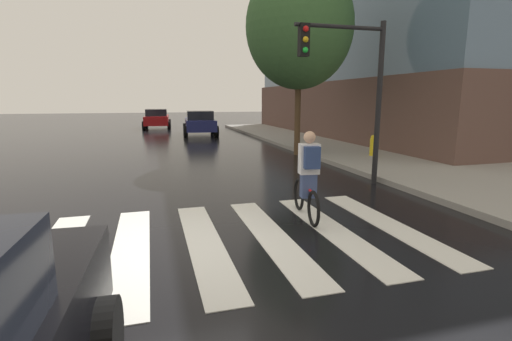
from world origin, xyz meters
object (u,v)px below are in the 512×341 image
object	(u,v)px
sedan_far	(157,118)
fire_hydrant	(373,146)
cyclist	(308,176)
sedan_mid	(200,122)
street_tree_near	(299,27)
traffic_light_near	(352,75)

from	to	relation	value
sedan_far	fire_hydrant	world-z (taller)	sedan_far
cyclist	fire_hydrant	bearing A→B (deg)	48.54
sedan_mid	cyclist	bearing A→B (deg)	-90.90
cyclist	street_tree_near	distance (m)	9.43
street_tree_near	cyclist	bearing A→B (deg)	-110.63
cyclist	traffic_light_near	size ratio (longest dim) A/B	0.41
cyclist	traffic_light_near	distance (m)	3.81
traffic_light_near	fire_hydrant	size ratio (longest dim) A/B	5.38
sedan_mid	cyclist	distance (m)	17.71
traffic_light_near	cyclist	bearing A→B (deg)	-132.50
traffic_light_near	street_tree_near	world-z (taller)	street_tree_near
sedan_far	traffic_light_near	bearing A→B (deg)	-78.35
sedan_mid	street_tree_near	world-z (taller)	street_tree_near
sedan_far	traffic_light_near	size ratio (longest dim) A/B	1.06
fire_hydrant	street_tree_near	distance (m)	5.40
sedan_far	cyclist	world-z (taller)	cyclist
street_tree_near	fire_hydrant	bearing A→B (deg)	-40.44
sedan_far	street_tree_near	size ratio (longest dim) A/B	0.60
cyclist	street_tree_near	world-z (taller)	street_tree_near
cyclist	traffic_light_near	world-z (taller)	traffic_light_near
cyclist	fire_hydrant	size ratio (longest dim) A/B	2.18
sedan_mid	traffic_light_near	world-z (taller)	traffic_light_near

